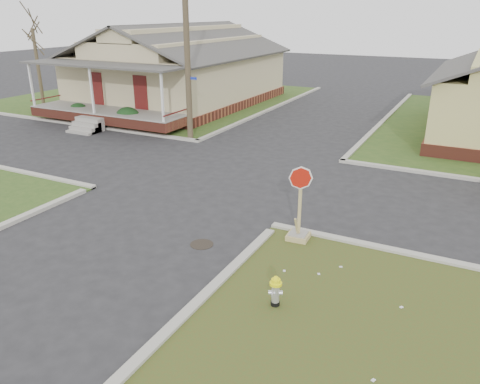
% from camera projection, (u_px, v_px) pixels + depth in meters
% --- Properties ---
extents(ground, '(120.00, 120.00, 0.00)m').
position_uv_depth(ground, '(148.00, 222.00, 14.17)').
color(ground, '#242426').
rests_on(ground, ground).
extents(verge_far_left, '(19.00, 19.00, 0.05)m').
position_uv_depth(verge_far_left, '(157.00, 97.00, 34.62)').
color(verge_far_left, '#2D4C1B').
rests_on(verge_far_left, ground).
extents(curbs, '(80.00, 40.00, 0.12)m').
position_uv_depth(curbs, '(227.00, 174.00, 18.32)').
color(curbs, '#ACA89B').
rests_on(curbs, ground).
extents(manhole, '(0.64, 0.64, 0.01)m').
position_uv_depth(manhole, '(202.00, 244.00, 12.82)').
color(manhole, black).
rests_on(manhole, ground).
extents(corner_house, '(10.10, 15.50, 5.30)m').
position_uv_depth(corner_house, '(179.00, 70.00, 31.44)').
color(corner_house, brown).
rests_on(corner_house, ground).
extents(utility_pole, '(1.80, 0.28, 9.00)m').
position_uv_depth(utility_pole, '(187.00, 41.00, 21.65)').
color(utility_pole, '#403625').
rests_on(utility_pole, ground).
extents(tree_far_left, '(0.22, 0.22, 4.90)m').
position_uv_depth(tree_far_left, '(38.00, 67.00, 30.86)').
color(tree_far_left, '#403625').
rests_on(tree_far_left, verge_far_left).
extents(fire_hydrant, '(0.27, 0.27, 0.72)m').
position_uv_depth(fire_hydrant, '(276.00, 289.00, 9.96)').
color(fire_hydrant, black).
rests_on(fire_hydrant, ground).
extents(stop_sign, '(0.60, 0.59, 2.13)m').
position_uv_depth(stop_sign, '(299.00, 224.00, 12.87)').
color(stop_sign, tan).
rests_on(stop_sign, ground).
extents(hedge_left, '(1.33, 1.09, 1.02)m').
position_uv_depth(hedge_left, '(79.00, 111.00, 27.08)').
color(hedge_left, '#133416').
rests_on(hedge_left, verge_far_left).
extents(hedge_right, '(1.45, 1.18, 1.10)m').
position_uv_depth(hedge_right, '(128.00, 117.00, 25.31)').
color(hedge_right, '#133416').
rests_on(hedge_right, verge_far_left).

